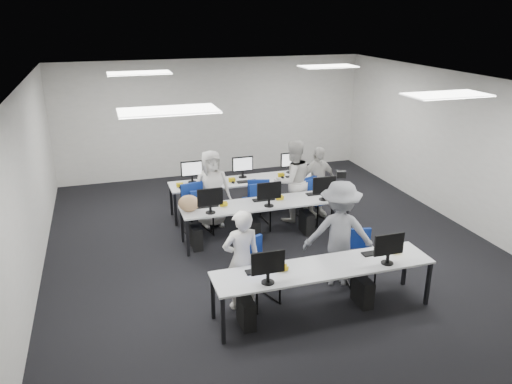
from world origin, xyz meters
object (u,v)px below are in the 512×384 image
object	(u,v)px
chair_6	(256,209)
desk_mid	(266,205)
chair_0	(258,284)
student_1	(293,181)
student_3	(317,182)
chair_1	(360,267)
photographer	(339,233)
student_0	(241,260)
student_2	(212,189)
chair_5	(201,216)
chair_3	(259,213)
chair_7	(308,204)
chair_4	(317,208)
desk_front	(324,270)
chair_2	(197,219)

from	to	relation	value
chair_6	desk_mid	bearing A→B (deg)	-97.00
chair_0	student_1	world-z (taller)	student_1
chair_6	student_3	distance (m)	1.41
chair_1	photographer	xyz separation A→B (m)	(-0.34, 0.10, 0.59)
student_0	student_1	distance (m)	3.39
chair_6	student_2	size ratio (longest dim) A/B	0.57
student_1	photographer	distance (m)	2.60
chair_6	student_1	distance (m)	0.95
chair_5	chair_3	bearing A→B (deg)	-3.20
chair_1	chair_3	xyz separation A→B (m)	(-0.87, 2.55, 0.03)
chair_0	photographer	size ratio (longest dim) A/B	0.57
chair_7	chair_0	bearing A→B (deg)	-135.10
chair_3	student_0	size ratio (longest dim) A/B	0.61
chair_3	student_1	world-z (taller)	student_1
photographer	student_1	bearing A→B (deg)	-76.20
chair_7	student_3	world-z (taller)	student_3
chair_4	student_2	bearing A→B (deg)	147.53
desk_front	chair_1	xyz separation A→B (m)	(0.92, 0.60, -0.41)
student_0	chair_7	bearing A→B (deg)	-131.88
chair_3	photographer	distance (m)	2.57
student_2	chair_7	bearing A→B (deg)	-7.26
chair_4	chair_1	bearing A→B (deg)	-118.02
student_1	desk_mid	bearing A→B (deg)	32.31
chair_3	student_3	distance (m)	1.43
photographer	chair_6	bearing A→B (deg)	-60.14
desk_front	chair_4	bearing A→B (deg)	67.60
chair_5	student_1	distance (m)	1.99
chair_5	student_0	xyz separation A→B (m)	(0.01, -2.94, 0.49)
chair_5	photographer	size ratio (longest dim) A/B	0.51
desk_mid	chair_4	size ratio (longest dim) A/B	3.46
chair_1	photographer	size ratio (longest dim) A/B	0.50
desk_mid	chair_2	bearing A→B (deg)	153.22
chair_3	student_1	bearing A→B (deg)	25.03
chair_6	chair_7	distance (m)	1.15
desk_front	chair_3	distance (m)	3.17
chair_3	chair_6	bearing A→B (deg)	102.43
chair_0	student_2	size ratio (longest dim) A/B	0.62
chair_0	student_3	world-z (taller)	student_3
chair_2	photographer	xyz separation A→B (m)	(1.78, -2.51, 0.54)
desk_mid	chair_5	distance (m)	1.42
desk_front	student_3	world-z (taller)	student_3
chair_7	student_0	xyz separation A→B (m)	(-2.28, -2.88, 0.49)
student_1	photographer	xyz separation A→B (m)	(-0.24, -2.59, 0.01)
student_0	chair_2	bearing A→B (deg)	-90.88
chair_7	student_2	bearing A→B (deg)	165.96
chair_2	photographer	size ratio (longest dim) A/B	0.58
chair_4	student_3	bearing A→B (deg)	47.18
chair_0	chair_7	distance (m)	3.48
chair_3	chair_4	size ratio (longest dim) A/B	1.01
chair_2	chair_5	size ratio (longest dim) A/B	1.13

